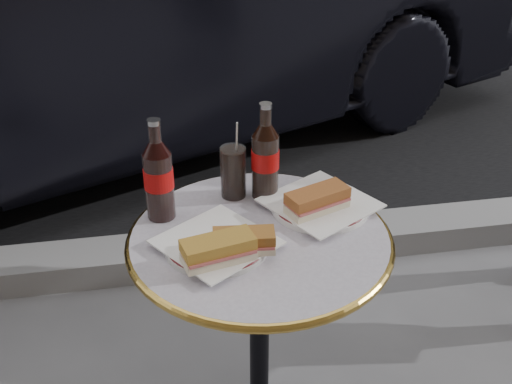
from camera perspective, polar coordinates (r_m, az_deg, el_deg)
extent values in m
cube|color=black|center=(6.41, -7.99, 15.99)|extent=(40.00, 8.00, 0.00)
cube|color=gray|center=(2.61, -3.24, -5.26)|extent=(40.00, 0.20, 0.12)
cylinder|color=silver|center=(1.45, -3.53, -4.72)|extent=(0.31, 0.31, 0.01)
cylinder|color=white|center=(1.60, 5.71, -1.22)|extent=(0.31, 0.31, 0.01)
cube|color=#AC7A2B|center=(1.37, -3.37, -5.27)|extent=(0.17, 0.11, 0.05)
cube|color=#945B25|center=(1.40, -1.08, -4.51)|extent=(0.14, 0.08, 0.05)
cube|color=brown|center=(1.55, 5.47, -0.84)|extent=(0.17, 0.12, 0.05)
cylinder|color=black|center=(1.61, -2.04, 1.78)|extent=(0.08, 0.08, 0.14)
imported|color=black|center=(3.46, -11.59, 15.91)|extent=(3.18, 4.74, 1.47)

